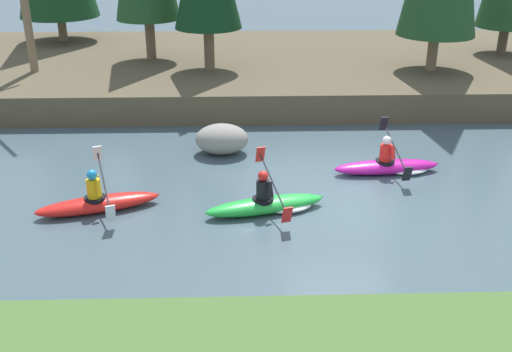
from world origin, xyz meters
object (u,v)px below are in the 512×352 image
at_px(kayaker_trailing, 99,202).
at_px(boulder_midstream, 222,139).
at_px(kayaker_middle, 270,203).
at_px(kayaker_lead, 391,166).

distance_m(kayaker_trailing, boulder_midstream, 4.32).
xyz_separation_m(kayaker_middle, kayaker_trailing, (-3.81, 0.15, 0.02)).
bearing_deg(kayaker_trailing, kayaker_lead, -2.60).
distance_m(kayaker_lead, boulder_midstream, 4.59).
bearing_deg(kayaker_lead, kayaker_middle, -153.06).
bearing_deg(kayaker_middle, kayaker_trailing, 162.83).
bearing_deg(kayaker_middle, boulder_midstream, 93.02).
xyz_separation_m(kayaker_middle, boulder_midstream, (-1.15, 3.54, 0.21)).
bearing_deg(kayaker_trailing, boulder_midstream, 34.05).
height_order(kayaker_trailing, boulder_midstream, kayaker_trailing).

